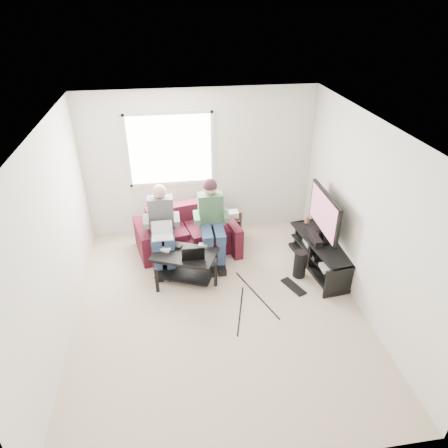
{
  "coord_description": "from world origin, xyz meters",
  "views": [
    {
      "loc": [
        -0.57,
        -4.27,
        3.93
      ],
      "look_at": [
        0.17,
        0.6,
        1.03
      ],
      "focal_mm": 32.0,
      "sensor_mm": 36.0,
      "label": 1
    }
  ],
  "objects_px": {
    "coffee_table": "(185,260)",
    "sofa": "(187,235)",
    "tv_stand": "(321,256)",
    "end_table": "(232,227)",
    "tv": "(324,214)",
    "subwoofer": "(300,264)"
  },
  "relations": [
    {
      "from": "coffee_table",
      "to": "sofa",
      "type": "bearing_deg",
      "value": 83.76
    },
    {
      "from": "coffee_table",
      "to": "tv",
      "type": "height_order",
      "value": "tv"
    },
    {
      "from": "tv_stand",
      "to": "end_table",
      "type": "distance_m",
      "value": 1.65
    },
    {
      "from": "sofa",
      "to": "tv",
      "type": "distance_m",
      "value": 2.31
    },
    {
      "from": "end_table",
      "to": "subwoofer",
      "type": "bearing_deg",
      "value": -53.67
    },
    {
      "from": "subwoofer",
      "to": "end_table",
      "type": "xyz_separation_m",
      "value": [
        -0.88,
        1.2,
        0.04
      ]
    },
    {
      "from": "tv_stand",
      "to": "tv",
      "type": "relative_size",
      "value": 1.38
    },
    {
      "from": "sofa",
      "to": "end_table",
      "type": "xyz_separation_m",
      "value": [
        0.81,
        0.2,
        -0.03
      ]
    },
    {
      "from": "coffee_table",
      "to": "tv_stand",
      "type": "xyz_separation_m",
      "value": [
        2.18,
        -0.04,
        -0.13
      ]
    },
    {
      "from": "sofa",
      "to": "end_table",
      "type": "relative_size",
      "value": 3.1
    },
    {
      "from": "subwoofer",
      "to": "end_table",
      "type": "relative_size",
      "value": 0.77
    },
    {
      "from": "coffee_table",
      "to": "subwoofer",
      "type": "height_order",
      "value": "coffee_table"
    },
    {
      "from": "tv",
      "to": "subwoofer",
      "type": "bearing_deg",
      "value": -146.59
    },
    {
      "from": "coffee_table",
      "to": "end_table",
      "type": "xyz_separation_m",
      "value": [
        0.9,
        1.0,
        -0.08
      ]
    },
    {
      "from": "tv_stand",
      "to": "end_table",
      "type": "xyz_separation_m",
      "value": [
        -1.29,
        1.04,
        0.05
      ]
    },
    {
      "from": "tv",
      "to": "coffee_table",
      "type": "bearing_deg",
      "value": -178.45
    },
    {
      "from": "sofa",
      "to": "subwoofer",
      "type": "xyz_separation_m",
      "value": [
        1.69,
        -1.0,
        -0.07
      ]
    },
    {
      "from": "tv_stand",
      "to": "sofa",
      "type": "bearing_deg",
      "value": 158.26
    },
    {
      "from": "sofa",
      "to": "end_table",
      "type": "distance_m",
      "value": 0.83
    },
    {
      "from": "tv_stand",
      "to": "subwoofer",
      "type": "distance_m",
      "value": 0.44
    },
    {
      "from": "coffee_table",
      "to": "end_table",
      "type": "distance_m",
      "value": 1.34
    },
    {
      "from": "tv_stand",
      "to": "subwoofer",
      "type": "xyz_separation_m",
      "value": [
        -0.4,
        -0.16,
        0.01
      ]
    }
  ]
}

